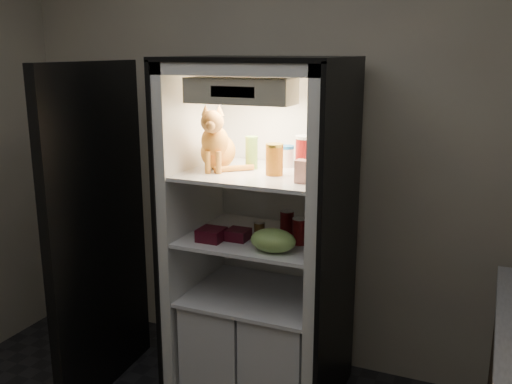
# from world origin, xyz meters

# --- Properties ---
(room_shell) EXTENTS (3.60, 3.60, 3.60)m
(room_shell) POSITION_xyz_m (0.00, 0.00, 1.62)
(room_shell) COLOR white
(room_shell) RESTS_ON floor
(refrigerator) EXTENTS (0.90, 0.72, 1.88)m
(refrigerator) POSITION_xyz_m (0.00, 1.38, 0.79)
(refrigerator) COLOR white
(refrigerator) RESTS_ON floor
(fridge_door) EXTENTS (0.12, 0.87, 1.85)m
(fridge_door) POSITION_xyz_m (-0.85, 1.06, 0.91)
(fridge_door) COLOR black
(fridge_door) RESTS_ON floor
(tabby_cat) EXTENTS (0.32, 0.35, 0.35)m
(tabby_cat) POSITION_xyz_m (-0.22, 1.28, 1.42)
(tabby_cat) COLOR orange
(tabby_cat) RESTS_ON refrigerator
(parmesan_shaker) EXTENTS (0.07, 0.07, 0.17)m
(parmesan_shaker) POSITION_xyz_m (-0.06, 1.38, 1.38)
(parmesan_shaker) COLOR green
(parmesan_shaker) RESTS_ON refrigerator
(mayo_tub) EXTENTS (0.08, 0.08, 0.12)m
(mayo_tub) POSITION_xyz_m (0.09, 1.51, 1.35)
(mayo_tub) COLOR white
(mayo_tub) RESTS_ON refrigerator
(salsa_jar) EXTENTS (0.09, 0.09, 0.16)m
(salsa_jar) POSITION_xyz_m (0.11, 1.28, 1.37)
(salsa_jar) COLOR maroon
(salsa_jar) RESTS_ON refrigerator
(pepper_jar) EXTENTS (0.11, 0.11, 0.19)m
(pepper_jar) POSITION_xyz_m (0.23, 1.42, 1.38)
(pepper_jar) COLOR maroon
(pepper_jar) RESTS_ON refrigerator
(cream_carton) EXTENTS (0.06, 0.06, 0.11)m
(cream_carton) POSITION_xyz_m (0.29, 1.18, 1.34)
(cream_carton) COLOR beige
(cream_carton) RESTS_ON refrigerator
(soda_can_a) EXTENTS (0.07, 0.07, 0.14)m
(soda_can_a) POSITION_xyz_m (0.14, 1.39, 1.01)
(soda_can_a) COLOR black
(soda_can_a) RESTS_ON refrigerator
(soda_can_b) EXTENTS (0.06, 0.06, 0.12)m
(soda_can_b) POSITION_xyz_m (0.30, 1.38, 1.00)
(soda_can_b) COLOR black
(soda_can_b) RESTS_ON refrigerator
(soda_can_c) EXTENTS (0.07, 0.07, 0.14)m
(soda_can_c) POSITION_xyz_m (0.25, 1.28, 1.01)
(soda_can_c) COLOR black
(soda_can_c) RESTS_ON refrigerator
(condiment_jar) EXTENTS (0.06, 0.06, 0.08)m
(condiment_jar) POSITION_xyz_m (0.01, 1.33, 0.98)
(condiment_jar) COLOR #573C18
(condiment_jar) RESTS_ON refrigerator
(grape_bag) EXTENTS (0.23, 0.17, 0.12)m
(grape_bag) POSITION_xyz_m (0.16, 1.12, 1.00)
(grape_bag) COLOR #7EAC50
(grape_bag) RESTS_ON refrigerator
(berry_box_left) EXTENTS (0.13, 0.13, 0.06)m
(berry_box_left) POSITION_xyz_m (-0.19, 1.15, 0.97)
(berry_box_left) COLOR #4B0C17
(berry_box_left) RESTS_ON refrigerator
(berry_box_right) EXTENTS (0.11, 0.11, 0.06)m
(berry_box_right) POSITION_xyz_m (-0.07, 1.22, 0.97)
(berry_box_right) COLOR #4B0C17
(berry_box_right) RESTS_ON refrigerator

